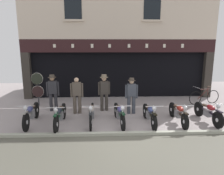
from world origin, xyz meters
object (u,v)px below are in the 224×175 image
Objects in this scene: shopkeeper_center at (77,94)px; advert_board_near at (168,65)px; motorcycle_center_left at (92,113)px; assistant_far_right at (131,94)px; tyre_sign_pole at (37,86)px; salesman_right at (104,91)px; leaning_bicycle at (204,97)px; motorcycle_right at (178,113)px; motorcycle_center at (119,113)px; advert_board_far at (187,66)px; motorcycle_left at (60,115)px; salesman_left at (53,91)px; motorcycle_far_right at (208,112)px; motorcycle_center_right at (150,114)px; motorcycle_far_left at (31,113)px.

shopkeeper_center is 1.55× the size of advert_board_near.
motorcycle_center_left is 1.26× the size of assistant_far_right.
motorcycle_center_left is at bearing 114.41° from shopkeeper_center.
motorcycle_center_left is at bearing -41.94° from tyre_sign_pole.
salesman_right is 5.31m from leaning_bicycle.
motorcycle_center is at bearing 0.50° from motorcycle_right.
motorcycle_left is at bearing -146.14° from advert_board_far.
salesman_left is at bearing -42.36° from tyre_sign_pole.
salesman_left is 1.83× the size of advert_board_far.
tyre_sign_pole is at bearing -17.15° from assistant_far_right.
assistant_far_right is at bearing -26.90° from motorcycle_far_right.
advert_board_near is at bearing -158.01° from salesman_right.
salesman_right is 0.99× the size of tyre_sign_pole.
motorcycle_far_right is at bearing 174.57° from motorcycle_center.
motorcycle_center is 1.04× the size of motorcycle_center_right.
motorcycle_far_right is 1.21× the size of assistant_far_right.
advert_board_far is 2.23m from leaning_bicycle.
salesman_left is 0.99× the size of tyre_sign_pole.
motorcycle_right is 1.20× the size of salesman_left.
motorcycle_right is 1.94× the size of advert_board_near.
advert_board_far is (1.97, 4.28, 1.38)m from motorcycle_right.
tyre_sign_pole reaches higher than shopkeeper_center.
salesman_right reaches higher than motorcycle_far_right.
salesman_right reaches higher than motorcycle_center_left.
motorcycle_center_right is 3.30m from shopkeeper_center.
motorcycle_far_left is at bearing -0.55° from motorcycle_center_left.
salesman_right is 3.43m from tyre_sign_pole.
salesman_right is 1.05× the size of assistant_far_right.
motorcycle_right is (4.57, 0.11, -0.01)m from motorcycle_left.
salesman_right is (2.81, 1.56, 0.52)m from motorcycle_far_left.
motorcycle_left is at bearing 102.22° from salesman_left.
motorcycle_center_right is at bearing 148.05° from salesman_left.
motorcycle_center is at bearing -6.49° from motorcycle_center_right.
tyre_sign_pole reaches higher than motorcycle_far_left.
advert_board_far reaches higher than tyre_sign_pole.
motorcycle_center and motorcycle_far_right have the same top height.
salesman_left is (-0.67, 1.83, 0.51)m from motorcycle_left.
assistant_far_right is 0.93× the size of leaning_bicycle.
shopkeeper_center is 5.86m from advert_board_near.
motorcycle_far_left is 3.26m from salesman_right.
motorcycle_right is (1.16, 0.11, -0.00)m from motorcycle_center_right.
motorcycle_center is at bearing 141.37° from salesman_left.
motorcycle_far_left is 7.92m from advert_board_near.
motorcycle_left is 3.21m from tyre_sign_pole.
advert_board_far is at bearing -168.26° from salesman_left.
motorcycle_center_right is 1.19× the size of shopkeeper_center.
advert_board_near reaches higher than advert_board_far.
motorcycle_center_right is 1.84× the size of advert_board_near.
motorcycle_far_right is at bearing 144.88° from leaning_bicycle.
leaning_bicycle is at bearing -165.80° from motorcycle_far_left.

